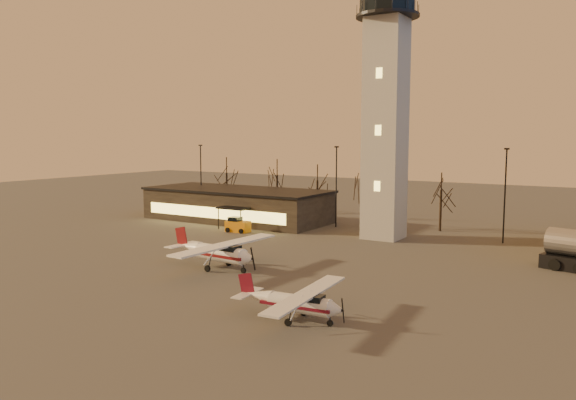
{
  "coord_description": "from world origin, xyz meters",
  "views": [
    {
      "loc": [
        23.72,
        -28.26,
        11.4
      ],
      "look_at": [
        -2.0,
        13.0,
        5.83
      ],
      "focal_mm": 35.0,
      "sensor_mm": 36.0,
      "label": 1
    }
  ],
  "objects_px": {
    "cessna_rear": "(222,257)",
    "service_cart": "(237,226)",
    "terminal": "(237,205)",
    "cessna_front": "(302,307)",
    "control_tower": "(386,90)"
  },
  "relations": [
    {
      "from": "service_cart",
      "to": "terminal",
      "type": "bearing_deg",
      "value": 122.75
    },
    {
      "from": "cessna_front",
      "to": "cessna_rear",
      "type": "height_order",
      "value": "cessna_rear"
    },
    {
      "from": "terminal",
      "to": "service_cart",
      "type": "height_order",
      "value": "terminal"
    },
    {
      "from": "cessna_rear",
      "to": "cessna_front",
      "type": "bearing_deg",
      "value": -29.4
    },
    {
      "from": "cessna_rear",
      "to": "service_cart",
      "type": "distance_m",
      "value": 18.94
    },
    {
      "from": "cessna_front",
      "to": "cessna_rear",
      "type": "relative_size",
      "value": 0.81
    },
    {
      "from": "terminal",
      "to": "service_cart",
      "type": "distance_m",
      "value": 9.41
    },
    {
      "from": "cessna_front",
      "to": "terminal",
      "type": "bearing_deg",
      "value": 127.57
    },
    {
      "from": "terminal",
      "to": "service_cart",
      "type": "relative_size",
      "value": 8.7
    },
    {
      "from": "terminal",
      "to": "cessna_front",
      "type": "bearing_deg",
      "value": -47.54
    },
    {
      "from": "cessna_rear",
      "to": "service_cart",
      "type": "bearing_deg",
      "value": 126.33
    },
    {
      "from": "cessna_rear",
      "to": "service_cart",
      "type": "height_order",
      "value": "cessna_rear"
    },
    {
      "from": "control_tower",
      "to": "service_cart",
      "type": "distance_m",
      "value": 23.26
    },
    {
      "from": "terminal",
      "to": "cessna_front",
      "type": "relative_size",
      "value": 2.62
    },
    {
      "from": "service_cart",
      "to": "cessna_rear",
      "type": "bearing_deg",
      "value": -61.61
    }
  ]
}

